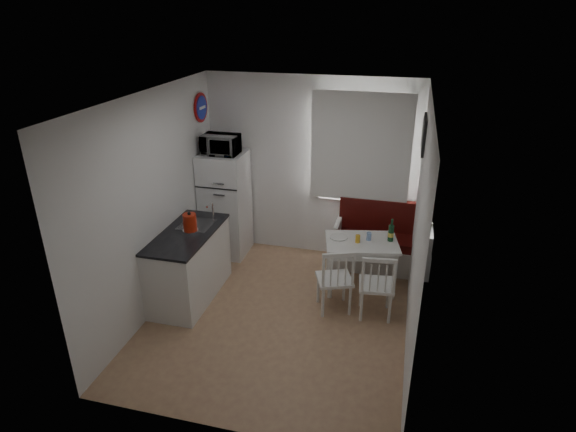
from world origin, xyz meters
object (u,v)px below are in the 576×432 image
chair_left (334,274)px  kettle (190,223)px  wine_bottle (391,230)px  chair_right (376,280)px  dining_table (361,246)px  bench (382,246)px  fridge (225,204)px  kitchen_counter (189,264)px  microwave (221,145)px

chair_left → kettle: kettle is taller
wine_bottle → chair_right: bearing=-97.5°
chair_right → kettle: 2.32m
dining_table → bench: bearing=57.1°
chair_left → fridge: bearing=125.5°
kitchen_counter → chair_left: bearing=2.2°
dining_table → chair_left: 0.71m
kitchen_counter → chair_right: size_ratio=2.86×
dining_table → kettle: (-2.01, -0.71, 0.42)m
bench → kitchen_counter: bearing=-149.5°
chair_left → bench: bearing=48.0°
chair_right → kettle: bearing=174.5°
kitchen_counter → dining_table: kitchen_counter is taller
fridge → kettle: fridge is taller
microwave → bench: bearing=4.0°
kettle → wine_bottle: (2.36, 0.81, -0.20)m
dining_table → chair_left: size_ratio=1.97×
fridge → bench: bearing=2.8°
dining_table → chair_left: (-0.25, -0.66, -0.07)m
chair_right → wine_bottle: (0.10, 0.76, 0.30)m
kitchen_counter → fridge: 1.28m
chair_right → kitchen_counter: bearing=175.0°
chair_right → bench: bearing=83.9°
kitchen_counter → bench: 2.67m
kitchen_counter → bench: (2.30, 1.36, -0.14)m
kitchen_counter → fridge: (0.02, 1.24, 0.32)m
bench → chair_right: bench is taller
chair_right → wine_bottle: size_ratio=1.54×
bench → microwave: microwave is taller
bench → kettle: 2.71m
kettle → wine_bottle: size_ratio=0.86×
bench → fridge: fridge is taller
chair_left → kettle: size_ratio=2.01×
kitchen_counter → chair_left: kitchen_counter is taller
chair_left → kettle: (-1.76, -0.05, 0.50)m
dining_table → microwave: bearing=154.9°
kitchen_counter → chair_right: (2.31, 0.07, 0.08)m
fridge → chair_left: bearing=-33.2°
chair_left → microwave: bearing=126.7°
chair_left → chair_right: chair_left is taller
fridge → dining_table: bearing=-14.1°
kitchen_counter → wine_bottle: bearing=19.0°
kettle → wine_bottle: bearing=18.9°
bench → chair_right: bearing=-89.3°
kitchen_counter → chair_left: (1.81, 0.07, 0.08)m
chair_right → chair_left: bearing=173.2°
chair_right → fridge: fridge is taller
bench → chair_right: 1.30m
chair_left → microwave: size_ratio=1.05×
chair_right → dining_table: bearing=104.0°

